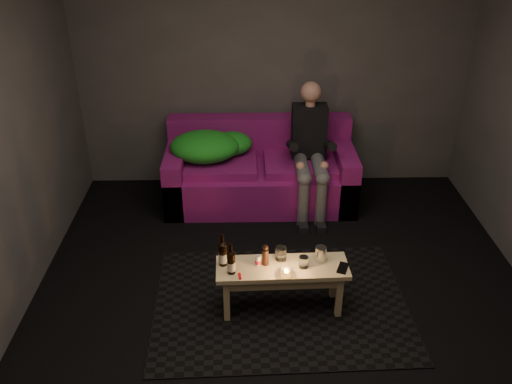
% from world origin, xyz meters
% --- Properties ---
extents(floor, '(4.50, 4.50, 0.00)m').
position_xyz_m(floor, '(0.00, 0.00, 0.00)').
color(floor, black).
rests_on(floor, ground).
extents(room, '(4.50, 4.50, 4.50)m').
position_xyz_m(room, '(0.00, 0.47, 1.64)').
color(room, silver).
rests_on(room, ground).
extents(rug, '(2.01, 1.49, 0.01)m').
position_xyz_m(rug, '(-0.02, 0.15, 0.00)').
color(rug, black).
rests_on(rug, floor).
extents(sofa, '(1.89, 0.85, 0.81)m').
position_xyz_m(sofa, '(-0.14, 1.82, 0.29)').
color(sofa, '#7F1066').
rests_on(sofa, floor).
extents(green_blanket, '(0.83, 0.57, 0.28)m').
position_xyz_m(green_blanket, '(-0.65, 1.81, 0.61)').
color(green_blanket, '#1B9827').
rests_on(green_blanket, sofa).
extents(person, '(0.34, 0.78, 1.26)m').
position_xyz_m(person, '(0.34, 1.66, 0.65)').
color(person, black).
rests_on(person, sofa).
extents(coffee_table, '(0.99, 0.34, 0.40)m').
position_xyz_m(coffee_table, '(-0.02, 0.10, 0.33)').
color(coffee_table, '#E5C986').
rests_on(coffee_table, rug).
extents(beer_bottle_a, '(0.07, 0.07, 0.27)m').
position_xyz_m(beer_bottle_a, '(-0.47, 0.13, 0.50)').
color(beer_bottle_a, black).
rests_on(beer_bottle_a, coffee_table).
extents(beer_bottle_b, '(0.06, 0.06, 0.25)m').
position_xyz_m(beer_bottle_b, '(-0.40, 0.03, 0.50)').
color(beer_bottle_b, black).
rests_on(beer_bottle_b, coffee_table).
extents(salt_shaker, '(0.05, 0.05, 0.08)m').
position_xyz_m(salt_shaker, '(-0.21, 0.12, 0.44)').
color(salt_shaker, silver).
rests_on(salt_shaker, coffee_table).
extents(pepper_mill, '(0.05, 0.05, 0.13)m').
position_xyz_m(pepper_mill, '(-0.15, 0.13, 0.47)').
color(pepper_mill, black).
rests_on(pepper_mill, coffee_table).
extents(tumbler_back, '(0.11, 0.11, 0.10)m').
position_xyz_m(tumbler_back, '(-0.03, 0.19, 0.45)').
color(tumbler_back, white).
rests_on(tumbler_back, coffee_table).
extents(tealight, '(0.07, 0.07, 0.05)m').
position_xyz_m(tealight, '(-0.00, -0.01, 0.43)').
color(tealight, white).
rests_on(tealight, coffee_table).
extents(tumbler_front, '(0.07, 0.07, 0.09)m').
position_xyz_m(tumbler_front, '(0.13, 0.09, 0.45)').
color(tumbler_front, white).
rests_on(tumbler_front, coffee_table).
extents(steel_cup, '(0.11, 0.11, 0.12)m').
position_xyz_m(steel_cup, '(0.26, 0.17, 0.46)').
color(steel_cup, silver).
rests_on(steel_cup, coffee_table).
extents(smartphone, '(0.12, 0.16, 0.01)m').
position_xyz_m(smartphone, '(0.42, 0.06, 0.41)').
color(smartphone, black).
rests_on(smartphone, coffee_table).
extents(red_lighter, '(0.03, 0.07, 0.01)m').
position_xyz_m(red_lighter, '(-0.34, -0.02, 0.41)').
color(red_lighter, red).
rests_on(red_lighter, coffee_table).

